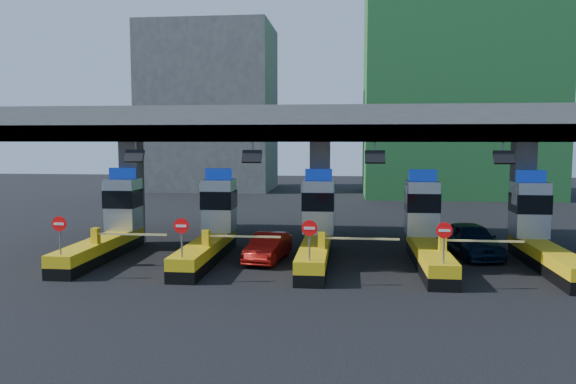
# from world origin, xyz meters

# --- Properties ---
(ground) EXTENTS (120.00, 120.00, 0.00)m
(ground) POSITION_xyz_m (0.00, 0.00, 0.00)
(ground) COLOR black
(ground) RESTS_ON ground
(toll_canopy) EXTENTS (28.00, 12.09, 7.00)m
(toll_canopy) POSITION_xyz_m (0.00, 2.87, 6.13)
(toll_canopy) COLOR slate
(toll_canopy) RESTS_ON ground
(toll_lane_far_left) EXTENTS (4.43, 8.00, 4.16)m
(toll_lane_far_left) POSITION_xyz_m (-10.00, 0.28, 1.40)
(toll_lane_far_left) COLOR black
(toll_lane_far_left) RESTS_ON ground
(toll_lane_left) EXTENTS (4.43, 8.00, 4.16)m
(toll_lane_left) POSITION_xyz_m (-5.00, 0.28, 1.40)
(toll_lane_left) COLOR black
(toll_lane_left) RESTS_ON ground
(toll_lane_center) EXTENTS (4.43, 8.00, 4.16)m
(toll_lane_center) POSITION_xyz_m (0.00, 0.28, 1.40)
(toll_lane_center) COLOR black
(toll_lane_center) RESTS_ON ground
(toll_lane_right) EXTENTS (4.43, 8.00, 4.16)m
(toll_lane_right) POSITION_xyz_m (5.00, 0.28, 1.40)
(toll_lane_right) COLOR black
(toll_lane_right) RESTS_ON ground
(toll_lane_far_right) EXTENTS (4.43, 8.00, 4.16)m
(toll_lane_far_right) POSITION_xyz_m (10.00, 0.28, 1.40)
(toll_lane_far_right) COLOR black
(toll_lane_far_right) RESTS_ON ground
(bg_building_scaffold) EXTENTS (18.00, 12.00, 28.00)m
(bg_building_scaffold) POSITION_xyz_m (12.00, 32.00, 14.00)
(bg_building_scaffold) COLOR #1E5926
(bg_building_scaffold) RESTS_ON ground
(bg_building_concrete) EXTENTS (14.00, 10.00, 18.00)m
(bg_building_concrete) POSITION_xyz_m (-14.00, 36.00, 9.00)
(bg_building_concrete) COLOR #4C4C49
(bg_building_concrete) RESTS_ON ground
(van) EXTENTS (2.58, 4.96, 1.61)m
(van) POSITION_xyz_m (7.34, 1.70, 0.81)
(van) COLOR black
(van) RESTS_ON ground
(red_car) EXTENTS (1.88, 4.05, 1.28)m
(red_car) POSITION_xyz_m (-2.21, -0.36, 0.64)
(red_car) COLOR #A5110C
(red_car) RESTS_ON ground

